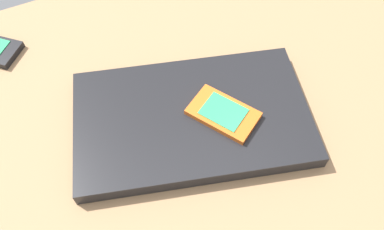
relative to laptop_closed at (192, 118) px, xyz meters
The scene contains 3 objects.
desk_surface 5.86cm from the laptop_closed, ahead, with size 120.00×80.00×3.00cm, color #9E7751.
laptop_closed is the anchor object (origin of this frame).
cell_phone_on_laptop 5.01cm from the laptop_closed, 150.03° to the left, with size 10.41×11.81×1.01cm.
Camera 1 is at (9.74, 29.55, 55.08)cm, focal length 36.91 mm.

